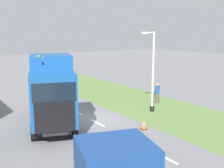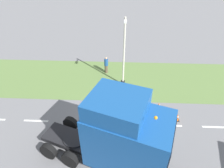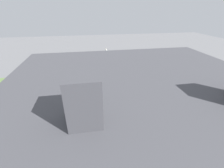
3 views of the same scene
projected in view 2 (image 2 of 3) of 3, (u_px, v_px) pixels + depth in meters
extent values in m
plane|color=slate|center=(111.00, 123.00, 13.40)|extent=(120.00, 120.00, 0.00)
cube|color=#607F42|center=(114.00, 79.00, 18.36)|extent=(7.00, 44.00, 0.01)
cube|color=white|center=(36.00, 121.00, 13.62)|extent=(0.16, 1.80, 0.00)
cube|color=white|center=(80.00, 122.00, 13.49)|extent=(0.16, 1.80, 0.00)
cube|color=white|center=(124.00, 124.00, 13.36)|extent=(0.16, 1.80, 0.00)
cube|color=white|center=(169.00, 125.00, 13.24)|extent=(0.16, 1.80, 0.00)
cube|color=white|center=(215.00, 127.00, 13.11)|extent=(0.16, 1.80, 0.00)
cube|color=black|center=(100.00, 149.00, 10.84)|extent=(3.77, 7.35, 0.24)
cube|color=#195199|center=(128.00, 138.00, 9.39)|extent=(3.75, 4.64, 3.09)
cube|color=black|center=(167.00, 160.00, 9.13)|extent=(2.06, 0.78, 1.73)
cube|color=black|center=(172.00, 142.00, 8.36)|extent=(2.18, 0.82, 0.99)
cube|color=#195199|center=(117.00, 105.00, 8.45)|extent=(3.16, 3.27, 0.90)
sphere|color=orange|center=(156.00, 118.00, 7.06)|extent=(0.14, 0.14, 0.14)
cylinder|color=black|center=(75.00, 138.00, 11.25)|extent=(1.79, 1.79, 0.12)
cylinder|color=black|center=(147.00, 149.00, 11.02)|extent=(0.65, 1.09, 1.04)
cylinder|color=black|center=(90.00, 130.00, 12.22)|extent=(0.65, 1.09, 1.04)
cylinder|color=black|center=(70.00, 160.00, 10.42)|extent=(0.65, 1.09, 1.04)
cylinder|color=black|center=(71.00, 124.00, 12.68)|extent=(0.65, 1.09, 1.04)
cylinder|color=black|center=(49.00, 151.00, 10.88)|extent=(0.65, 1.09, 1.04)
cylinder|color=black|center=(123.00, 83.00, 17.42)|extent=(0.37, 0.37, 0.40)
cylinder|color=beige|center=(124.00, 54.00, 15.80)|extent=(0.17, 0.17, 6.17)
cylinder|color=beige|center=(125.00, 20.00, 13.75)|extent=(0.90, 0.12, 0.12)
cube|color=silver|center=(125.00, 21.00, 13.38)|extent=(0.44, 0.20, 0.16)
cylinder|color=brown|center=(106.00, 69.00, 19.10)|extent=(0.34, 0.34, 0.85)
cylinder|color=#1E4C8C|center=(106.00, 62.00, 18.67)|extent=(0.39, 0.39, 0.67)
sphere|color=tan|center=(106.00, 58.00, 18.42)|extent=(0.23, 0.23, 0.23)
cube|color=black|center=(176.00, 120.00, 13.68)|extent=(0.36, 0.36, 0.03)
cone|color=orange|center=(177.00, 117.00, 13.51)|extent=(0.28, 0.28, 0.55)
cylinder|color=white|center=(177.00, 117.00, 13.50)|extent=(0.17, 0.17, 0.07)
cube|color=black|center=(158.00, 108.00, 14.74)|extent=(0.36, 0.36, 0.03)
cone|color=orange|center=(159.00, 105.00, 14.57)|extent=(0.28, 0.28, 0.55)
cylinder|color=white|center=(159.00, 105.00, 14.56)|extent=(0.17, 0.17, 0.07)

